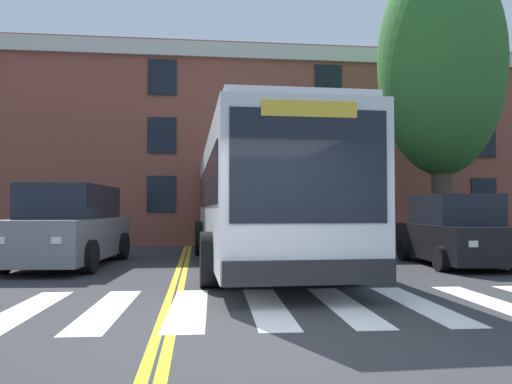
{
  "coord_description": "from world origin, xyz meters",
  "views": [
    {
      "loc": [
        -0.95,
        -5.49,
        1.46
      ],
      "look_at": [
        0.44,
        6.61,
        1.87
      ],
      "focal_mm": 35.0,
      "sensor_mm": 36.0,
      "label": 1
    }
  ],
  "objects": [
    {
      "name": "building_facade",
      "position": [
        -2.38,
        17.54,
        4.08
      ],
      "size": [
        33.21,
        6.99,
        8.14
      ],
      "color": "brown",
      "rests_on": "ground"
    },
    {
      "name": "lane_line_yellow_inner",
      "position": [
        -1.43,
        15.89,
        0.0
      ],
      "size": [
        0.12,
        36.0,
        0.01
      ],
      "primitive_type": "cube",
      "color": "gold",
      "rests_on": "ground"
    },
    {
      "name": "car_grey_near_lane",
      "position": [
        -4.2,
        7.76,
        0.98
      ],
      "size": [
        2.47,
        5.28,
        2.06
      ],
      "color": "slate",
      "rests_on": "ground"
    },
    {
      "name": "ground_plane",
      "position": [
        0.0,
        0.0,
        0.0
      ],
      "size": [
        120.0,
        120.0,
        0.0
      ],
      "primitive_type": "plane",
      "color": "#303033"
    },
    {
      "name": "car_tan_behind_bus",
      "position": [
        -0.19,
        17.75,
        0.83
      ],
      "size": [
        2.36,
        4.68,
        1.83
      ],
      "color": "tan",
      "rests_on": "ground"
    },
    {
      "name": "crosswalk",
      "position": [
        0.65,
        1.89,
        0.0
      ],
      "size": [
        8.79,
        3.4,
        0.01
      ],
      "color": "white",
      "rests_on": "ground"
    },
    {
      "name": "street_tree_curbside_large",
      "position": [
        7.0,
        10.04,
        6.26
      ],
      "size": [
        4.88,
        4.82,
        10.08
      ],
      "color": "#4C3D2D",
      "rests_on": "ground"
    },
    {
      "name": "car_black_far_lane",
      "position": [
        5.63,
        6.71,
        0.84
      ],
      "size": [
        2.24,
        4.11,
        1.82
      ],
      "color": "black",
      "rests_on": "ground"
    },
    {
      "name": "lane_line_yellow_outer",
      "position": [
        -1.27,
        15.89,
        0.0
      ],
      "size": [
        0.12,
        36.0,
        0.01
      ],
      "primitive_type": "cube",
      "color": "gold",
      "rests_on": "ground"
    },
    {
      "name": "city_bus",
      "position": [
        0.53,
        7.63,
        1.77
      ],
      "size": [
        3.21,
        12.15,
        3.3
      ],
      "color": "white",
      "rests_on": "ground"
    }
  ]
}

